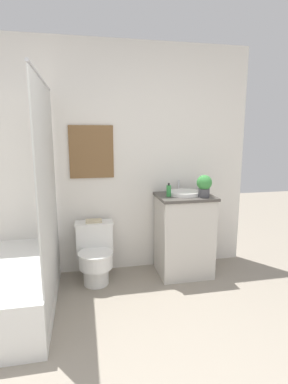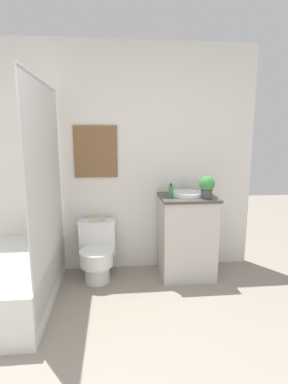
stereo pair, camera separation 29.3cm
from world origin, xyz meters
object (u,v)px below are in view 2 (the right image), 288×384
object	(u,v)px
sink	(187,194)
soap_bottle	(171,191)
toilet	(97,251)
potted_plant	(207,186)
book_on_tank	(97,219)

from	to	relation	value
sink	soap_bottle	world-z (taller)	soap_bottle
toilet	potted_plant	distance (m)	1.35
book_on_tank	soap_bottle	bearing A→B (deg)	-10.77
sink	toilet	bearing A→B (deg)	-179.20
toilet	potted_plant	xyz separation A→B (m)	(1.13, -0.14, 0.71)
soap_bottle	book_on_tank	world-z (taller)	soap_bottle
toilet	soap_bottle	xyz separation A→B (m)	(0.78, -0.03, 0.65)
toilet	potted_plant	size ratio (longest dim) A/B	2.65
potted_plant	book_on_tank	distance (m)	1.23
potted_plant	toilet	bearing A→B (deg)	173.03
toilet	book_on_tank	size ratio (longest dim) A/B	3.59
toilet	soap_bottle	bearing A→B (deg)	-2.39
toilet	sink	bearing A→B (deg)	0.80
sink	book_on_tank	bearing A→B (deg)	173.96
toilet	potted_plant	world-z (taller)	potted_plant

